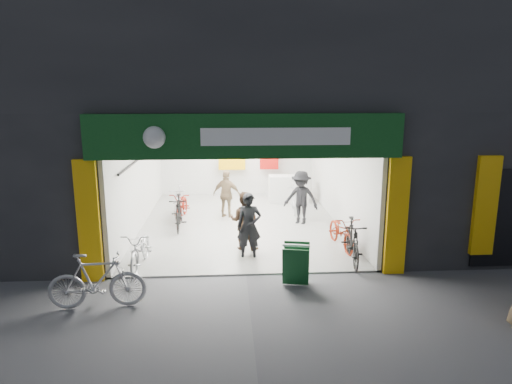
{
  "coord_description": "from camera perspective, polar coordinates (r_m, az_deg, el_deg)",
  "views": [
    {
      "loc": [
        -0.39,
        -9.3,
        3.94
      ],
      "look_at": [
        0.31,
        1.5,
        1.53
      ],
      "focal_mm": 32.0,
      "sensor_mm": 36.0,
      "label": 1
    }
  ],
  "objects": [
    {
      "name": "customer_a",
      "position": [
        10.85,
        -0.87,
        -4.29
      ],
      "size": [
        0.6,
        0.41,
        1.6
      ],
      "primitive_type": "imported",
      "rotation": [
        0.0,
        0.0,
        -0.04
      ],
      "color": "black",
      "rests_on": "ground"
    },
    {
      "name": "sandwich_board",
      "position": [
        9.57,
        5.01,
        -8.85
      ],
      "size": [
        0.64,
        0.65,
        0.83
      ],
      "rotation": [
        0.0,
        0.0,
        -0.21
      ],
      "color": "#10421D",
      "rests_on": "ground"
    },
    {
      "name": "customer_b",
      "position": [
        11.44,
        -1.48,
        -3.64
      ],
      "size": [
        0.86,
        0.75,
        1.51
      ],
      "primitive_type": "imported",
      "rotation": [
        0.0,
        0.0,
        2.86
      ],
      "color": "#392619",
      "rests_on": "ground"
    },
    {
      "name": "bike_right_front",
      "position": [
        10.87,
        11.98,
        -6.1
      ],
      "size": [
        0.69,
        1.77,
        1.04
      ],
      "primitive_type": "imported",
      "rotation": [
        0.0,
        0.0,
        -0.12
      ],
      "color": "black",
      "rests_on": "ground"
    },
    {
      "name": "parked_bike",
      "position": [
        9.01,
        -19.26,
        -10.43
      ],
      "size": [
        1.8,
        0.61,
        1.06
      ],
      "primitive_type": "imported",
      "rotation": [
        0.0,
        0.0,
        1.64
      ],
      "color": "#AFAEB3",
      "rests_on": "ground"
    },
    {
      "name": "bike_left_midfront",
      "position": [
        13.38,
        -9.64,
        -2.57
      ],
      "size": [
        0.54,
        1.67,
        0.99
      ],
      "primitive_type": "imported",
      "rotation": [
        0.0,
        0.0,
        0.05
      ],
      "color": "black",
      "rests_on": "ground"
    },
    {
      "name": "ground",
      "position": [
        10.11,
        -1.23,
        -10.41
      ],
      "size": [
        60.0,
        60.0,
        0.0
      ],
      "primitive_type": "plane",
      "color": "#56565B",
      "rests_on": "ground"
    },
    {
      "name": "customer_d",
      "position": [
        14.31,
        -3.68,
        -0.32
      ],
      "size": [
        0.97,
        0.63,
        1.53
      ],
      "primitive_type": "imported",
      "rotation": [
        0.0,
        0.0,
        2.82
      ],
      "color": "#866D4E",
      "rests_on": "ground"
    },
    {
      "name": "bike_right_mid",
      "position": [
        11.84,
        10.63,
        -4.86
      ],
      "size": [
        0.75,
        1.74,
        0.89
      ],
      "primitive_type": "imported",
      "rotation": [
        0.0,
        0.0,
        0.1
      ],
      "color": "maroon",
      "rests_on": "ground"
    },
    {
      "name": "bike_right_back",
      "position": [
        15.08,
        4.75,
        -0.74
      ],
      "size": [
        0.59,
        1.67,
        0.98
      ],
      "primitive_type": "imported",
      "rotation": [
        0.0,
        0.0,
        -0.08
      ],
      "color": "silver",
      "rests_on": "ground"
    },
    {
      "name": "bike_left_back",
      "position": [
        14.61,
        -9.63,
        -1.24
      ],
      "size": [
        0.56,
        1.71,
        1.02
      ],
      "primitive_type": "imported",
      "rotation": [
        0.0,
        0.0,
        -0.05
      ],
      "color": "#B3B4B8",
      "rests_on": "ground"
    },
    {
      "name": "bike_left_midback",
      "position": [
        14.39,
        -9.22,
        -1.67
      ],
      "size": [
        0.72,
        1.75,
        0.9
      ],
      "primitive_type": "imported",
      "rotation": [
        0.0,
        0.0,
        -0.07
      ],
      "color": "maroon",
      "rests_on": "ground"
    },
    {
      "name": "customer_c",
      "position": [
        13.64,
        5.64,
        -0.77
      ],
      "size": [
        1.22,
        1.03,
        1.64
      ],
      "primitive_type": "imported",
      "rotation": [
        0.0,
        0.0,
        -0.49
      ],
      "color": "black",
      "rests_on": "ground"
    },
    {
      "name": "bike_left_front",
      "position": [
        10.68,
        -14.23,
        -6.91
      ],
      "size": [
        0.67,
        1.75,
        0.91
      ],
      "primitive_type": "imported",
      "rotation": [
        0.0,
        0.0,
        -0.04
      ],
      "color": "#BABBC0",
      "rests_on": "ground"
    },
    {
      "name": "building",
      "position": [
        14.36,
        1.54,
        14.02
      ],
      "size": [
        17.0,
        10.27,
        8.0
      ],
      "color": "#232326",
      "rests_on": "ground"
    }
  ]
}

